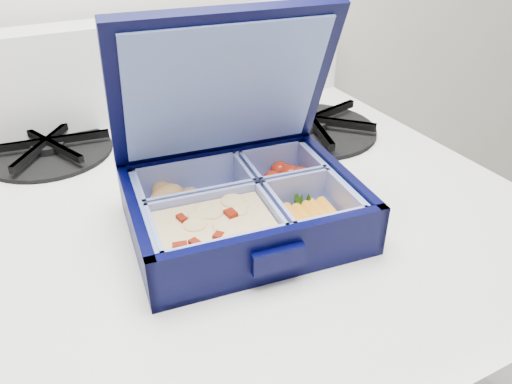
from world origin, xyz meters
TOP-DOWN VIEW (x-y plane):
  - bento_box at (-0.01, 1.61)m, footprint 0.24×0.20m
  - burner_grate at (0.18, 1.78)m, footprint 0.23×0.23m
  - burner_grate_rear at (-0.16, 1.88)m, footprint 0.18×0.18m
  - fork at (0.09, 1.72)m, footprint 0.13×0.17m

SIDE VIEW (x-z plane):
  - fork at x=0.09m, z-range 0.91..0.92m
  - burner_grate_rear at x=-0.16m, z-range 0.91..0.93m
  - burner_grate at x=0.18m, z-range 0.91..0.94m
  - bento_box at x=-0.01m, z-range 0.91..0.96m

